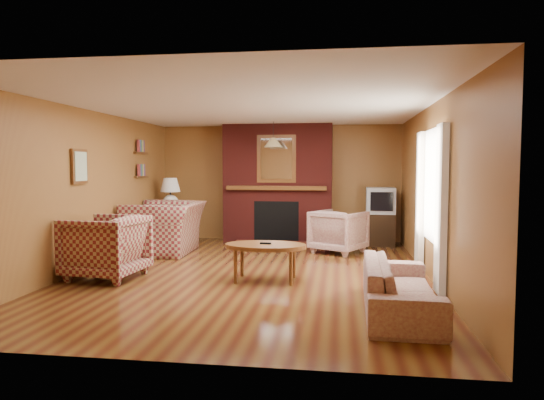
# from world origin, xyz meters

# --- Properties ---
(floor) EXTENTS (6.50, 6.50, 0.00)m
(floor) POSITION_xyz_m (0.00, 0.00, 0.00)
(floor) COLOR #4A200F
(floor) RESTS_ON ground
(ceiling) EXTENTS (6.50, 6.50, 0.00)m
(ceiling) POSITION_xyz_m (0.00, 0.00, 2.40)
(ceiling) COLOR silver
(ceiling) RESTS_ON wall_back
(wall_back) EXTENTS (6.50, 0.00, 6.50)m
(wall_back) POSITION_xyz_m (0.00, 3.25, 1.20)
(wall_back) COLOR olive
(wall_back) RESTS_ON floor
(wall_front) EXTENTS (6.50, 0.00, 6.50)m
(wall_front) POSITION_xyz_m (0.00, -3.25, 1.20)
(wall_front) COLOR olive
(wall_front) RESTS_ON floor
(wall_left) EXTENTS (0.00, 6.50, 6.50)m
(wall_left) POSITION_xyz_m (-2.50, 0.00, 1.20)
(wall_left) COLOR olive
(wall_left) RESTS_ON floor
(wall_right) EXTENTS (0.00, 6.50, 6.50)m
(wall_right) POSITION_xyz_m (2.50, 0.00, 1.20)
(wall_right) COLOR olive
(wall_right) RESTS_ON floor
(fireplace) EXTENTS (2.20, 0.82, 2.40)m
(fireplace) POSITION_xyz_m (0.00, 2.98, 1.18)
(fireplace) COLOR #511511
(fireplace) RESTS_ON floor
(window_right) EXTENTS (0.10, 1.85, 2.00)m
(window_right) POSITION_xyz_m (2.45, -0.20, 1.13)
(window_right) COLOR silver
(window_right) RESTS_ON wall_right
(bookshelf) EXTENTS (0.09, 0.55, 0.71)m
(bookshelf) POSITION_xyz_m (-2.44, 1.90, 1.67)
(bookshelf) COLOR brown
(bookshelf) RESTS_ON wall_left
(botanical_print) EXTENTS (0.05, 0.40, 0.50)m
(botanical_print) POSITION_xyz_m (-2.47, -0.30, 1.55)
(botanical_print) COLOR brown
(botanical_print) RESTS_ON wall_left
(pendant_light) EXTENTS (0.36, 0.36, 0.48)m
(pendant_light) POSITION_xyz_m (0.00, 2.30, 2.00)
(pendant_light) COLOR black
(pendant_light) RESTS_ON ceiling
(plaid_loveseat) EXTENTS (1.28, 1.45, 0.91)m
(plaid_loveseat) POSITION_xyz_m (-1.85, 1.46, 0.45)
(plaid_loveseat) COLOR maroon
(plaid_loveseat) RESTS_ON floor
(plaid_armchair) EXTENTS (1.05, 1.03, 0.88)m
(plaid_armchair) POSITION_xyz_m (-1.95, -0.59, 0.44)
(plaid_armchair) COLOR maroon
(plaid_armchair) RESTS_ON floor
(floral_sofa) EXTENTS (0.78, 1.88, 0.54)m
(floral_sofa) POSITION_xyz_m (1.90, -1.63, 0.27)
(floral_sofa) COLOR #B5AD8C
(floral_sofa) RESTS_ON floor
(floral_armchair) EXTENTS (1.13, 1.14, 0.77)m
(floral_armchair) POSITION_xyz_m (1.25, 1.88, 0.38)
(floral_armchair) COLOR #B5AD8C
(floral_armchair) RESTS_ON floor
(coffee_table) EXTENTS (1.10, 0.68, 0.52)m
(coffee_table) POSITION_xyz_m (0.27, -0.44, 0.45)
(coffee_table) COLOR brown
(coffee_table) RESTS_ON floor
(side_table) EXTENTS (0.55, 0.55, 0.67)m
(side_table) POSITION_xyz_m (-2.10, 2.45, 0.33)
(side_table) COLOR brown
(side_table) RESTS_ON floor
(table_lamp) EXTENTS (0.39, 0.39, 0.65)m
(table_lamp) POSITION_xyz_m (-2.10, 2.45, 1.03)
(table_lamp) COLOR white
(table_lamp) RESTS_ON side_table
(tv_stand) EXTENTS (0.61, 0.56, 0.63)m
(tv_stand) POSITION_xyz_m (2.05, 2.80, 0.31)
(tv_stand) COLOR black
(tv_stand) RESTS_ON floor
(crt_tv) EXTENTS (0.57, 0.56, 0.51)m
(crt_tv) POSITION_xyz_m (2.05, 2.79, 0.88)
(crt_tv) COLOR #9FA1A6
(crt_tv) RESTS_ON tv_stand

